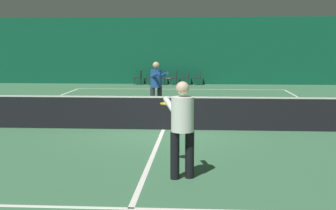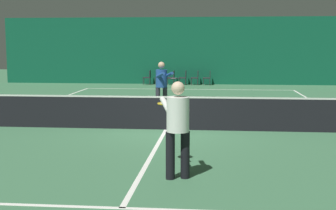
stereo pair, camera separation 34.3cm
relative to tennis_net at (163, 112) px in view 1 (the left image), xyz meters
name	(u,v)px [view 1 (the left image)]	position (x,y,z in m)	size (l,w,h in m)	color
ground_plane	(163,130)	(0.00, 0.00, -0.51)	(60.00, 60.00, 0.00)	#3D704C
backdrop_curtain	(182,51)	(0.00, 15.17, 1.48)	(23.00, 0.12, 3.99)	#0F5138
court_line_baseline_far	(180,89)	(0.00, 11.90, -0.51)	(11.00, 0.10, 0.00)	white
court_line_service_far	(175,102)	(0.00, 6.40, -0.51)	(8.25, 0.10, 0.00)	white
court_line_service_near	(131,209)	(0.00, -6.40, -0.51)	(8.25, 0.10, 0.00)	white
court_line_centre	(163,130)	(0.00, 0.00, -0.51)	(0.10, 12.80, 0.00)	white
tennis_net	(163,112)	(0.00, 0.00, 0.00)	(12.00, 0.10, 1.07)	black
player_near	(182,122)	(0.69, -4.75, 0.51)	(0.78, 1.43, 1.75)	black
player_far	(157,83)	(-0.51, 3.56, 0.52)	(1.01, 1.40, 1.77)	#2D2D38
courtside_chair_0	(139,76)	(-2.56, 14.62, -0.03)	(0.44, 0.44, 0.84)	#2D2D2D
courtside_chair_1	(151,77)	(-1.85, 14.62, -0.03)	(0.44, 0.44, 0.84)	#2D2D2D
courtside_chair_2	(163,77)	(-1.14, 14.62, -0.03)	(0.44, 0.44, 0.84)	#2D2D2D
courtside_chair_3	(175,77)	(-0.43, 14.62, -0.03)	(0.44, 0.44, 0.84)	#2D2D2D
courtside_chair_4	(187,77)	(0.28, 14.62, -0.03)	(0.44, 0.44, 0.84)	#2D2D2D
courtside_chair_5	(199,77)	(0.99, 14.62, -0.03)	(0.44, 0.44, 0.84)	#2D2D2D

